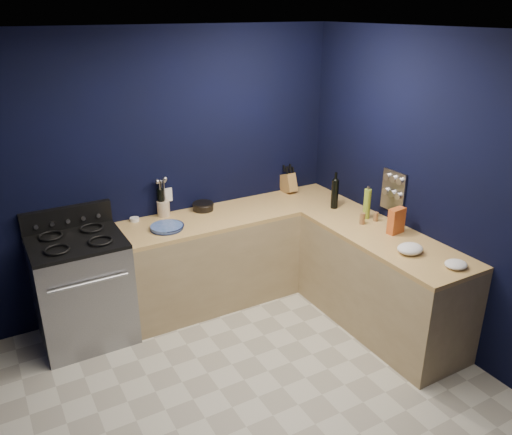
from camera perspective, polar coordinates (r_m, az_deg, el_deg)
floor at (r=4.10m, az=0.22°, el=-19.49°), size 3.50×3.50×0.02m
ceiling at (r=3.06m, az=0.29°, el=20.14°), size 3.50×3.50×0.02m
wall_back at (r=4.88m, az=-10.11°, el=5.01°), size 3.50×0.02×2.60m
wall_right at (r=4.45m, az=20.33°, el=2.23°), size 0.02×3.50×2.60m
wall_front at (r=2.27m, az=24.31°, el=-19.12°), size 3.50×0.02×2.60m
cab_back at (r=5.14m, az=-1.91°, el=-4.16°), size 2.30×0.63×0.86m
top_back at (r=4.96m, az=-1.98°, el=0.50°), size 2.30×0.63×0.04m
cab_right at (r=4.76m, az=13.76°, el=-7.22°), size 0.63×1.67×0.86m
top_right at (r=4.56m, az=14.27°, el=-2.29°), size 0.63×1.67×0.04m
gas_range at (r=4.70m, az=-18.73°, el=-7.81°), size 0.76×0.66×0.92m
oven_door at (r=4.43m, az=-17.85°, el=-9.77°), size 0.59×0.02×0.42m
cooktop at (r=4.49m, az=-19.48°, el=-2.55°), size 0.76×0.66×0.03m
backguard at (r=4.72m, az=-20.36°, el=-0.03°), size 0.76×0.06×0.20m
spice_panel at (r=4.82m, az=15.09°, el=2.85°), size 0.02×0.28×0.38m
wall_outlet at (r=4.93m, az=-9.85°, el=2.51°), size 0.09×0.02×0.13m
plate_stack at (r=4.61m, az=-9.94°, el=-1.09°), size 0.37×0.37×0.04m
ramekin at (r=4.85m, az=-13.40°, el=-0.20°), size 0.09×0.09×0.03m
utensil_crock at (r=4.89m, az=-10.29°, el=1.00°), size 0.13×0.13×0.15m
wine_bottle_back at (r=4.88m, az=-10.57°, el=1.64°), size 0.08×0.08×0.26m
lemon_basket at (r=4.99m, az=-5.92°, el=1.24°), size 0.26×0.26×0.08m
knife_block at (r=5.46m, az=3.59°, el=3.87°), size 0.12×0.23×0.24m
wine_bottle_right at (r=5.04m, az=8.79°, el=2.59°), size 0.09×0.09×0.28m
oil_bottle at (r=4.85m, az=12.28°, el=1.50°), size 0.08×0.08×0.29m
spice_jar_near at (r=4.74m, az=11.78°, el=-0.11°), size 0.05×0.05×0.11m
spice_jar_far at (r=4.84m, az=13.22°, el=0.09°), size 0.05×0.05×0.08m
crouton_bag at (r=4.60m, az=15.39°, el=-0.36°), size 0.16×0.09×0.23m
towel_front at (r=4.28m, az=16.82°, el=-3.35°), size 0.25×0.23×0.08m
towel_end at (r=4.17m, az=21.42°, el=-4.89°), size 0.23×0.22×0.05m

